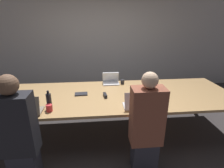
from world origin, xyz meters
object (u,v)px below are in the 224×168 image
laptop_near_midright (135,104)px  laptop_far_center (111,80)px  cup_near_midright (152,103)px  cup_far_center (122,82)px  laptop_near_left (28,109)px  stapler (105,95)px  bottle_near_left (49,101)px  cup_near_left (49,108)px  person_near_left (19,135)px  person_near_midright (146,127)px

laptop_near_midright → laptop_far_center: size_ratio=1.02×
cup_near_midright → cup_far_center: (-0.29, 0.92, 0.00)m
laptop_near_left → stapler: bearing=-157.0°
laptop_near_left → bottle_near_left: bottle_near_left is taller
cup_near_midright → laptop_far_center: size_ratio=0.25×
cup_near_left → cup_near_midright: 1.45m
person_near_left → bottle_near_left: (0.24, 0.52, 0.17)m
cup_near_midright → bottle_near_left: bearing=178.0°
laptop_near_left → stapler: laptop_near_left is taller
laptop_near_midright → cup_near_midright: bearing=-166.1°
bottle_near_left → cup_far_center: bearing=36.7°
person_near_left → laptop_near_midright: (1.44, 0.40, 0.13)m
cup_near_left → bottle_near_left: (-0.01, 0.09, 0.07)m
laptop_far_center → bottle_near_left: bearing=-135.6°
laptop_near_left → cup_near_midright: (1.72, 0.08, -0.03)m
person_near_left → cup_near_left: size_ratio=14.46×
laptop_far_center → stapler: 0.64m
cup_near_left → bottle_near_left: 0.11m
laptop_far_center → stapler: (-0.15, -0.62, -0.04)m
laptop_near_midright → bottle_near_left: bearing=-5.4°
person_near_left → cup_near_left: person_near_left is taller
laptop_near_midright → cup_far_center: (-0.03, 0.99, -0.03)m
cup_far_center → laptop_near_midright: bearing=-88.2°
person_near_left → cup_far_center: person_near_left is taller
person_near_left → laptop_near_midright: size_ratio=4.39×
laptop_far_center → cup_far_center: (0.22, -0.06, -0.02)m
laptop_near_left → cup_near_left: bearing=-170.0°
cup_far_center → cup_near_left: bearing=-140.4°
person_near_midright → cup_near_midright: bearing=-114.8°
person_near_left → bottle_near_left: size_ratio=5.29×
laptop_far_center → laptop_near_left: bearing=-138.5°
laptop_near_midright → stapler: (-0.40, 0.43, -0.05)m
person_near_midright → laptop_far_center: (-0.32, 1.41, 0.14)m
bottle_near_left → person_near_left: bearing=-114.8°
laptop_far_center → cup_near_midright: bearing=-62.3°
bottle_near_left → stapler: size_ratio=1.73×
cup_near_left → person_near_midright: bearing=-17.2°
cup_near_left → person_near_midright: size_ratio=0.07×
laptop_near_left → cup_near_midright: laptop_near_left is taller
cup_near_midright → cup_far_center: 0.97m
laptop_near_left → person_near_left: person_near_left is taller
person_near_midright → stapler: person_near_midright is taller
laptop_near_left → laptop_near_midright: laptop_near_left is taller
laptop_near_left → laptop_far_center: (1.20, 1.06, -0.01)m
cup_near_left → person_near_midright: 1.32m
laptop_near_midright → person_near_left: bearing=15.5°
person_near_midright → laptop_far_center: bearing=-77.2°
person_near_midright → cup_near_midright: size_ratio=17.24×
person_near_left → laptop_far_center: size_ratio=4.47×
laptop_near_midright → person_near_midright: size_ratio=0.23×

